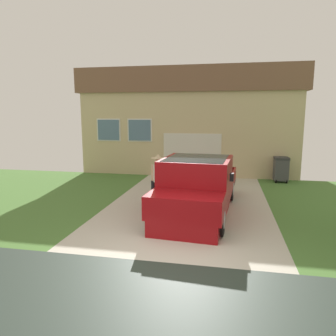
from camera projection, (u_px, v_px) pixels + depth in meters
ground at (137, 322)px, 4.48m from camera, size 29.20×18.60×0.18m
pickup_truck at (197, 189)px, 9.25m from camera, size 2.32×5.42×1.72m
person_with_hat at (158, 176)px, 9.81m from camera, size 0.47×0.46×1.73m
handbag at (160, 206)px, 9.63m from camera, size 0.34×0.21×0.45m
house_with_garage at (193, 120)px, 17.84m from camera, size 11.00×6.92×5.20m
wheeled_trash_bin at (281, 169)px, 13.73m from camera, size 0.60×0.72×1.11m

